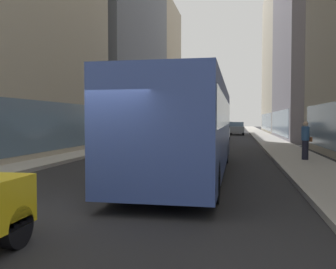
# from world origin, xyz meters

# --- Properties ---
(ground_plane) EXTENTS (120.00, 120.00, 0.00)m
(ground_plane) POSITION_xyz_m (0.00, 35.00, 0.00)
(ground_plane) COLOR #232326
(sidewalk_left) EXTENTS (2.40, 110.00, 0.15)m
(sidewalk_left) POSITION_xyz_m (-5.70, 35.00, 0.07)
(sidewalk_left) COLOR #ADA89E
(sidewalk_left) RESTS_ON ground
(sidewalk_right) EXTENTS (2.40, 110.00, 0.15)m
(sidewalk_right) POSITION_xyz_m (5.70, 35.00, 0.07)
(sidewalk_right) COLOR #9E9991
(sidewalk_right) RESTS_ON ground
(building_left_far) EXTENTS (8.13, 21.69, 21.74)m
(building_left_far) POSITION_xyz_m (-11.90, 50.96, 10.86)
(building_left_far) COLOR #A0937F
(building_left_far) RESTS_ON ground
(building_right_mid) EXTENTS (10.03, 15.56, 18.55)m
(building_right_mid) POSITION_xyz_m (11.90, 29.97, 9.27)
(building_right_mid) COLOR slate
(building_right_mid) RESTS_ON ground
(building_right_far) EXTENTS (9.68, 20.71, 22.03)m
(building_right_far) POSITION_xyz_m (11.90, 49.42, 11.01)
(building_right_far) COLOR #B2A893
(building_right_far) RESTS_ON ground
(transit_bus) EXTENTS (2.78, 11.53, 3.05)m
(transit_bus) POSITION_xyz_m (1.20, 5.30, 1.78)
(transit_bus) COLOR #33478C
(transit_bus) RESTS_ON ground
(car_silver_sedan) EXTENTS (1.73, 4.23, 1.62)m
(car_silver_sedan) POSITION_xyz_m (1.20, 14.97, 0.82)
(car_silver_sedan) COLOR #B7BABF
(car_silver_sedan) RESTS_ON ground
(car_grey_wagon) EXTENTS (1.76, 4.26, 1.62)m
(car_grey_wagon) POSITION_xyz_m (2.80, 39.18, 0.82)
(car_grey_wagon) COLOR slate
(car_grey_wagon) RESTS_ON ground
(car_black_suv) EXTENTS (1.85, 4.06, 1.62)m
(car_black_suv) POSITION_xyz_m (1.20, 46.63, 0.82)
(car_black_suv) COLOR black
(car_black_suv) RESTS_ON ground
(car_white_van) EXTENTS (1.91, 4.80, 1.62)m
(car_white_van) POSITION_xyz_m (1.20, 25.80, 0.83)
(car_white_van) COLOR silver
(car_white_van) RESTS_ON ground
(box_truck) EXTENTS (2.30, 7.50, 3.05)m
(box_truck) POSITION_xyz_m (-2.80, 28.05, 1.67)
(box_truck) COLOR silver
(box_truck) RESTS_ON ground
(dalmatian_dog) EXTENTS (0.22, 0.96, 0.72)m
(dalmatian_dog) POSITION_xyz_m (-0.56, 1.26, 0.51)
(dalmatian_dog) COLOR white
(dalmatian_dog) RESTS_ON ground
(pedestrian_with_handbag) EXTENTS (0.45, 0.34, 1.69)m
(pedestrian_with_handbag) POSITION_xyz_m (5.83, 9.71, 1.01)
(pedestrian_with_handbag) COLOR #1E1E2D
(pedestrian_with_handbag) RESTS_ON sidewalk_right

